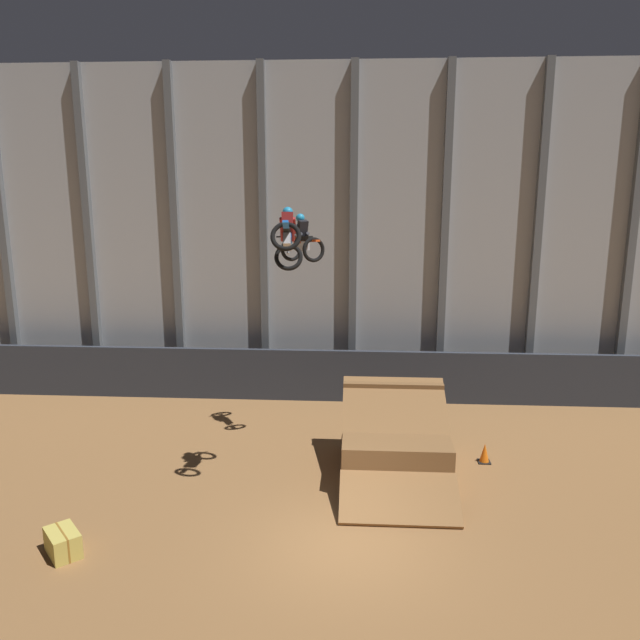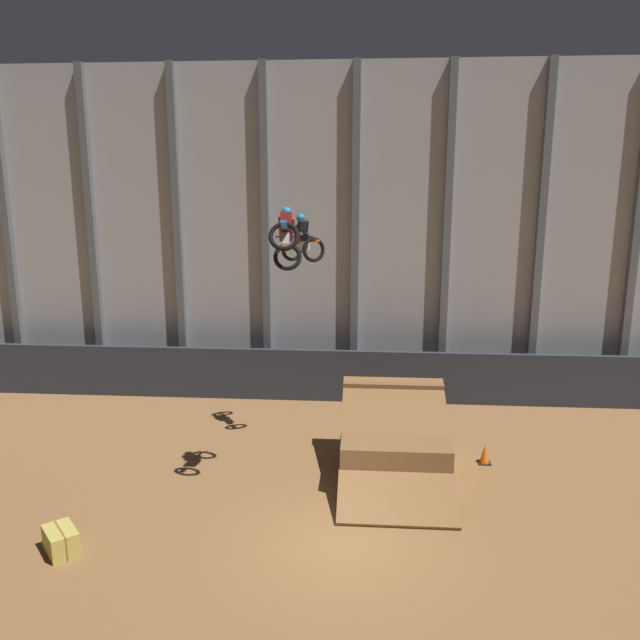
{
  "view_description": "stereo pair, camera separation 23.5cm",
  "coord_description": "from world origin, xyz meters",
  "px_view_note": "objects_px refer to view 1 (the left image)",
  "views": [
    {
      "loc": [
        0.2,
        -12.7,
        8.1
      ],
      "look_at": [
        -0.91,
        5.29,
        4.06
      ],
      "focal_mm": 35.0,
      "sensor_mm": 36.0,
      "label": 1
    },
    {
      "loc": [
        0.44,
        -12.68,
        8.1
      ],
      "look_at": [
        -0.91,
        5.29,
        4.06
      ],
      "focal_mm": 35.0,
      "sensor_mm": 36.0,
      "label": 2
    }
  ],
  "objects_px": {
    "rider_bike_right_air": "(302,242)",
    "traffic_cone_near_ramp": "(485,453)",
    "rider_bike_left_air": "(287,238)",
    "hay_bale_trackside": "(63,543)",
    "dirt_ramp": "(394,442)"
  },
  "relations": [
    {
      "from": "rider_bike_right_air",
      "to": "traffic_cone_near_ramp",
      "type": "bearing_deg",
      "value": -48.49
    },
    {
      "from": "rider_bike_left_air",
      "to": "hay_bale_trackside",
      "type": "xyz_separation_m",
      "value": [
        -4.69,
        -3.3,
        -6.43
      ]
    },
    {
      "from": "dirt_ramp",
      "to": "rider_bike_left_air",
      "type": "distance_m",
      "value": 6.7
    },
    {
      "from": "rider_bike_left_air",
      "to": "rider_bike_right_air",
      "type": "bearing_deg",
      "value": 85.34
    },
    {
      "from": "dirt_ramp",
      "to": "traffic_cone_near_ramp",
      "type": "xyz_separation_m",
      "value": [
        2.68,
        0.58,
        -0.53
      ]
    },
    {
      "from": "traffic_cone_near_ramp",
      "to": "hay_bale_trackside",
      "type": "height_order",
      "value": "traffic_cone_near_ramp"
    },
    {
      "from": "dirt_ramp",
      "to": "hay_bale_trackside",
      "type": "distance_m",
      "value": 8.88
    },
    {
      "from": "dirt_ramp",
      "to": "hay_bale_trackside",
      "type": "bearing_deg",
      "value": -148.18
    },
    {
      "from": "rider_bike_right_air",
      "to": "rider_bike_left_air",
      "type": "bearing_deg",
      "value": -124.71
    },
    {
      "from": "rider_bike_left_air",
      "to": "hay_bale_trackside",
      "type": "distance_m",
      "value": 8.62
    },
    {
      "from": "dirt_ramp",
      "to": "hay_bale_trackside",
      "type": "relative_size",
      "value": 4.37
    },
    {
      "from": "rider_bike_right_air",
      "to": "hay_bale_trackside",
      "type": "relative_size",
      "value": 1.59
    },
    {
      "from": "rider_bike_left_air",
      "to": "hay_bale_trackside",
      "type": "relative_size",
      "value": 1.6
    },
    {
      "from": "rider_bike_right_air",
      "to": "hay_bale_trackside",
      "type": "distance_m",
      "value": 10.17
    },
    {
      "from": "rider_bike_left_air",
      "to": "hay_bale_trackside",
      "type": "height_order",
      "value": "rider_bike_left_air"
    }
  ]
}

